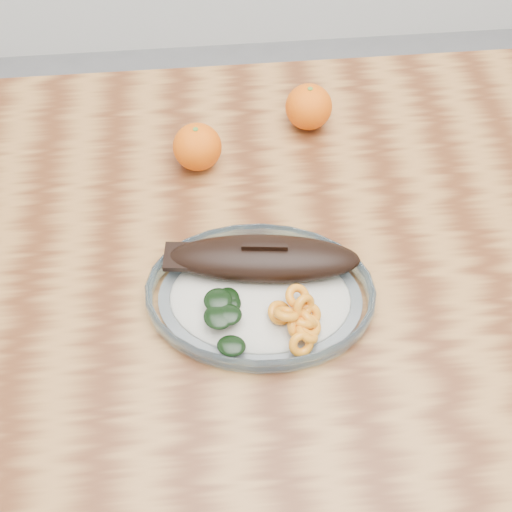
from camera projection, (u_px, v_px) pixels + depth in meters
name	position (u px, v px, depth m)	size (l,w,h in m)	color
ground	(301.00, 429.00, 1.52)	(3.00, 3.00, 0.00)	slate
dining_table	(324.00, 275.00, 1.00)	(1.20, 0.80, 0.75)	#582C14
plated_meal	(261.00, 292.00, 0.84)	(0.60, 0.60, 0.08)	white
orange_left	(197.00, 147.00, 0.97)	(0.07, 0.07, 0.07)	#FC4505
orange_right	(309.00, 107.00, 1.02)	(0.07, 0.07, 0.07)	#FC4505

